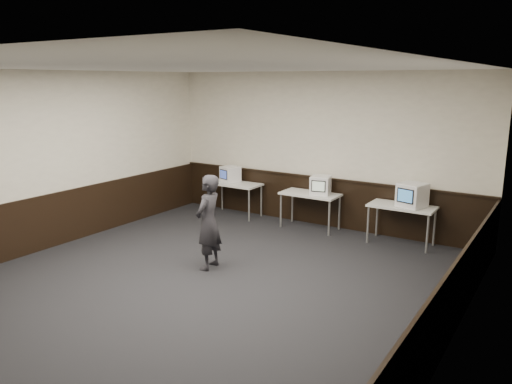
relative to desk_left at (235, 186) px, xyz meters
The scene contains 16 objects.
floor 4.13m from the desk_left, 62.18° to the right, with size 8.00×8.00×0.00m, color black.
ceiling 4.79m from the desk_left, 62.18° to the right, with size 8.00×8.00×0.00m, color white.
back_wall 2.15m from the desk_left, 11.89° to the left, with size 7.00×7.00×0.00m, color beige.
left_wall 4.05m from the desk_left, 113.96° to the right, with size 8.00×8.00×0.00m, color beige.
right_wall 6.56m from the desk_left, 33.69° to the right, with size 8.00×8.00×0.00m, color beige.
wainscot_back 1.95m from the desk_left, 11.31° to the left, with size 6.98×0.04×1.00m, color black.
wainscot_left 3.94m from the desk_left, 113.70° to the right, with size 0.04×7.98×1.00m, color black.
wainscot_right 6.48m from the desk_left, 33.79° to the right, with size 0.04×7.98×1.00m, color black.
wainscot_rail 1.96m from the desk_left, 10.73° to the left, with size 6.98×0.06×0.04m, color black.
desk_left is the anchor object (origin of this frame).
desk_center 1.90m from the desk_left, ahead, with size 1.20×0.60×0.75m.
desk_right 3.80m from the desk_left, ahead, with size 1.20×0.60×0.75m.
emac_left 0.30m from the desk_left, 165.57° to the left, with size 0.46×0.47×0.36m.
emac_center 2.14m from the desk_left, ahead, with size 0.47×0.48×0.38m.
emac_right 3.98m from the desk_left, ahead, with size 0.55×0.56×0.44m.
person 3.29m from the desk_left, 62.27° to the right, with size 0.57×0.37×1.56m, color #232227.
Camera 1 is at (4.47, -5.40, 3.04)m, focal length 35.00 mm.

